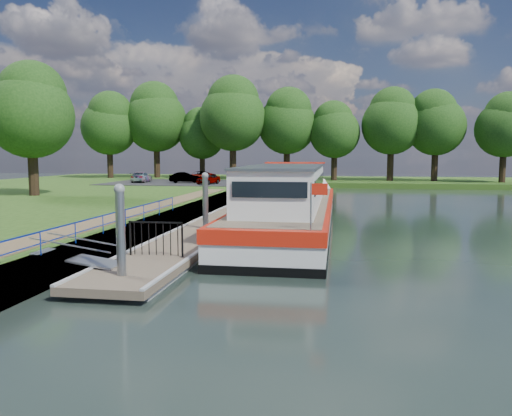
% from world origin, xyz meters
% --- Properties ---
extents(ground, '(160.00, 160.00, 0.00)m').
position_xyz_m(ground, '(0.00, 0.00, 0.00)').
color(ground, black).
rests_on(ground, ground).
extents(bank_edge, '(1.10, 90.00, 0.78)m').
position_xyz_m(bank_edge, '(-2.55, 15.00, 0.39)').
color(bank_edge, '#473D2D').
rests_on(bank_edge, ground).
extents(far_bank, '(60.00, 18.00, 0.60)m').
position_xyz_m(far_bank, '(12.00, 52.00, 0.30)').
color(far_bank, '#274914').
rests_on(far_bank, ground).
extents(footpath, '(1.60, 40.00, 0.05)m').
position_xyz_m(footpath, '(-4.40, 8.00, 0.80)').
color(footpath, brown).
rests_on(footpath, riverbank).
extents(carpark, '(14.00, 12.00, 0.06)m').
position_xyz_m(carpark, '(-11.00, 38.00, 0.81)').
color(carpark, black).
rests_on(carpark, riverbank).
extents(blue_fence, '(0.04, 18.04, 0.72)m').
position_xyz_m(blue_fence, '(-2.75, 3.00, 1.31)').
color(blue_fence, '#0C2DBF').
rests_on(blue_fence, riverbank).
extents(pontoon, '(2.50, 30.00, 0.56)m').
position_xyz_m(pontoon, '(0.00, 13.00, 0.18)').
color(pontoon, brown).
rests_on(pontoon, ground).
extents(mooring_piles, '(0.30, 27.30, 3.55)m').
position_xyz_m(mooring_piles, '(0.00, 13.00, 1.28)').
color(mooring_piles, gray).
rests_on(mooring_piles, ground).
extents(gangway, '(2.58, 1.00, 0.92)m').
position_xyz_m(gangway, '(-1.85, 0.50, 0.63)').
color(gangway, '#A5A8AD').
rests_on(gangway, ground).
extents(gate_panel, '(1.85, 0.05, 1.15)m').
position_xyz_m(gate_panel, '(-0.00, 2.20, 1.15)').
color(gate_panel, black).
rests_on(gate_panel, ground).
extents(barge, '(4.36, 21.15, 4.78)m').
position_xyz_m(barge, '(3.60, 11.95, 1.09)').
color(barge, black).
rests_on(barge, ground).
extents(horizon_trees, '(54.38, 10.03, 12.87)m').
position_xyz_m(horizon_trees, '(-1.61, 48.68, 7.95)').
color(horizon_trees, '#332316').
rests_on(horizon_trees, ground).
extents(bank_tree_a, '(6.12, 6.12, 9.72)m').
position_xyz_m(bank_tree_a, '(-15.99, 20.08, 7.02)').
color(bank_tree_a, '#332316').
rests_on(bank_tree_a, riverbank).
extents(car_a, '(2.01, 3.43, 1.10)m').
position_xyz_m(car_a, '(-6.80, 35.00, 1.38)').
color(car_a, '#999999').
rests_on(car_a, carpark).
extents(car_b, '(3.53, 2.24, 1.10)m').
position_xyz_m(car_b, '(-9.74, 36.74, 1.38)').
color(car_b, '#999999').
rests_on(car_b, carpark).
extents(car_c, '(1.91, 3.88, 1.08)m').
position_xyz_m(car_c, '(-14.77, 37.22, 1.38)').
color(car_c, '#999999').
rests_on(car_c, carpark).
extents(car_d, '(2.81, 4.28, 1.09)m').
position_xyz_m(car_d, '(-9.16, 40.07, 1.38)').
color(car_d, '#999999').
rests_on(car_d, carpark).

